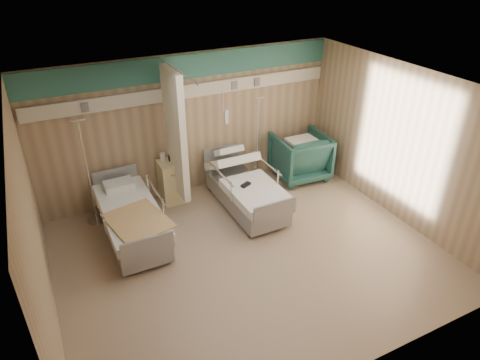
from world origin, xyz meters
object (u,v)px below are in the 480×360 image
object	(u,v)px
bed_left	(132,223)
bedside_cabinet	(173,181)
bed_right	(246,194)
visitor_armchair	(300,156)
iv_stand_left	(94,202)
iv_stand_right	(257,163)

from	to	relation	value
bed_left	bedside_cabinet	size ratio (longest dim) A/B	2.54
bed_right	bedside_cabinet	distance (m)	1.46
bed_left	visitor_armchair	size ratio (longest dim) A/B	1.98
bed_left	iv_stand_left	distance (m)	0.96
bed_left	visitor_armchair	world-z (taller)	visitor_armchair
bed_left	iv_stand_right	bearing A→B (deg)	17.17
bed_right	iv_stand_right	xyz separation A→B (m)	(0.74, 0.91, 0.06)
bed_right	iv_stand_right	bearing A→B (deg)	50.79
bed_right	iv_stand_left	size ratio (longest dim) A/B	1.08
iv_stand_right	iv_stand_left	bearing A→B (deg)	-178.66
bed_right	bed_left	xyz separation A→B (m)	(-2.20, 0.00, 0.00)
bed_left	iv_stand_left	bearing A→B (deg)	120.07
bedside_cabinet	iv_stand_right	distance (m)	1.89
bedside_cabinet	iv_stand_left	size ratio (longest dim) A/B	0.42
bedside_cabinet	iv_stand_right	world-z (taller)	iv_stand_right
bedside_cabinet	bed_right	bearing A→B (deg)	-38.05
visitor_armchair	iv_stand_left	world-z (taller)	iv_stand_left
bedside_cabinet	iv_stand_left	world-z (taller)	iv_stand_left
visitor_armchair	iv_stand_right	size ratio (longest dim) A/B	0.59
bed_left	visitor_armchair	xyz separation A→B (m)	(3.82, 0.60, 0.18)
bed_right	iv_stand_left	xyz separation A→B (m)	(-2.68, 0.83, 0.10)
bed_right	bed_left	world-z (taller)	same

